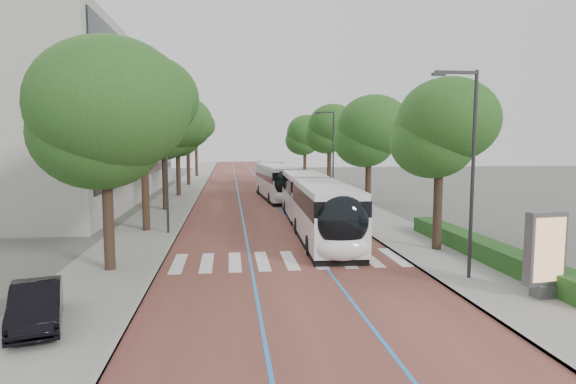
% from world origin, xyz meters
% --- Properties ---
extents(ground, '(160.00, 160.00, 0.00)m').
position_xyz_m(ground, '(0.00, 0.00, 0.00)').
color(ground, '#51544C').
rests_on(ground, ground).
extents(road, '(11.00, 140.00, 0.02)m').
position_xyz_m(road, '(0.00, 40.00, 0.01)').
color(road, brown).
rests_on(road, ground).
extents(sidewalk_left, '(4.00, 140.00, 0.12)m').
position_xyz_m(sidewalk_left, '(-7.50, 40.00, 0.06)').
color(sidewalk_left, gray).
rests_on(sidewalk_left, ground).
extents(sidewalk_right, '(4.00, 140.00, 0.12)m').
position_xyz_m(sidewalk_right, '(7.50, 40.00, 0.06)').
color(sidewalk_right, gray).
rests_on(sidewalk_right, ground).
extents(kerb_left, '(0.20, 140.00, 0.14)m').
position_xyz_m(kerb_left, '(-5.60, 40.00, 0.06)').
color(kerb_left, gray).
rests_on(kerb_left, ground).
extents(kerb_right, '(0.20, 140.00, 0.14)m').
position_xyz_m(kerb_right, '(5.60, 40.00, 0.06)').
color(kerb_right, gray).
rests_on(kerb_right, ground).
extents(zebra_crossing, '(10.55, 3.60, 0.01)m').
position_xyz_m(zebra_crossing, '(0.20, 1.00, 0.03)').
color(zebra_crossing, silver).
rests_on(zebra_crossing, ground).
extents(lane_line_left, '(0.12, 126.00, 0.01)m').
position_xyz_m(lane_line_left, '(-1.60, 40.00, 0.02)').
color(lane_line_left, '#2A7FD4').
rests_on(lane_line_left, road).
extents(lane_line_right, '(0.12, 126.00, 0.01)m').
position_xyz_m(lane_line_right, '(1.60, 40.00, 0.02)').
color(lane_line_right, '#2A7FD4').
rests_on(lane_line_right, road).
extents(office_building, '(18.11, 40.00, 14.00)m').
position_xyz_m(office_building, '(-19.47, 28.00, 7.00)').
color(office_building, '#9D9991').
rests_on(office_building, ground).
extents(hedge, '(1.20, 14.00, 0.80)m').
position_xyz_m(hedge, '(9.10, 0.00, 0.52)').
color(hedge, '#173F16').
rests_on(hedge, sidewalk_right).
extents(streetlight_near, '(1.82, 0.20, 8.00)m').
position_xyz_m(streetlight_near, '(6.62, -3.00, 4.82)').
color(streetlight_near, '#29282B').
rests_on(streetlight_near, sidewalk_right).
extents(streetlight_far, '(1.82, 0.20, 8.00)m').
position_xyz_m(streetlight_far, '(6.62, 22.00, 4.82)').
color(streetlight_far, '#29282B').
rests_on(streetlight_far, sidewalk_right).
extents(lamp_post_left, '(0.14, 0.14, 8.00)m').
position_xyz_m(lamp_post_left, '(-6.10, 8.00, 4.12)').
color(lamp_post_left, '#29282B').
rests_on(lamp_post_left, sidewalk_left).
extents(trees_left, '(6.45, 60.91, 9.89)m').
position_xyz_m(trees_left, '(-7.50, 21.99, 6.79)').
color(trees_left, black).
rests_on(trees_left, ground).
extents(trees_right, '(5.52, 47.18, 8.64)m').
position_xyz_m(trees_right, '(7.70, 23.75, 6.08)').
color(trees_right, black).
rests_on(trees_right, ground).
extents(lead_bus, '(3.14, 18.47, 3.20)m').
position_xyz_m(lead_bus, '(2.61, 7.93, 1.63)').
color(lead_bus, black).
rests_on(lead_bus, ground).
extents(bus_queued_0, '(3.28, 12.53, 3.20)m').
position_xyz_m(bus_queued_0, '(1.95, 24.46, 1.62)').
color(bus_queued_0, white).
rests_on(bus_queued_0, ground).
extents(bus_queued_1, '(2.96, 12.48, 3.20)m').
position_xyz_m(bus_queued_1, '(2.41, 37.37, 1.62)').
color(bus_queued_1, white).
rests_on(bus_queued_1, ground).
extents(ad_panel, '(1.46, 0.63, 2.96)m').
position_xyz_m(ad_panel, '(8.14, -5.58, 1.67)').
color(ad_panel, '#59595B').
rests_on(ad_panel, sidewalk_right).
extents(parked_car, '(2.38, 4.02, 1.25)m').
position_xyz_m(parked_car, '(-8.10, -6.18, 0.75)').
color(parked_car, black).
rests_on(parked_car, sidewalk_left).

